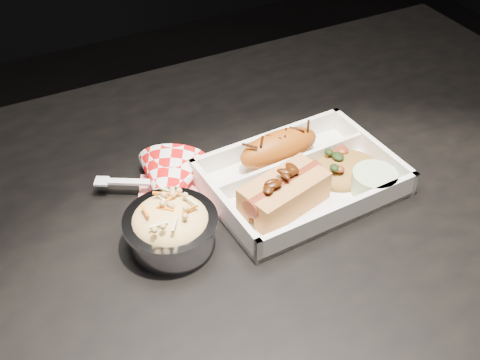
% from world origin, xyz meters
% --- Properties ---
extents(dining_table, '(1.20, 0.80, 0.75)m').
position_xyz_m(dining_table, '(0.00, 0.00, 0.66)').
color(dining_table, black).
rests_on(dining_table, ground).
extents(food_tray, '(0.26, 0.19, 0.04)m').
position_xyz_m(food_tray, '(0.05, 0.01, 0.76)').
color(food_tray, silver).
rests_on(food_tray, dining_table).
extents(fried_pastry, '(0.13, 0.06, 0.05)m').
position_xyz_m(fried_pastry, '(0.05, 0.07, 0.78)').
color(fried_pastry, '#9E4A0F').
rests_on(fried_pastry, food_tray).
extents(hotdog, '(0.13, 0.08, 0.06)m').
position_xyz_m(hotdog, '(0.01, -0.02, 0.78)').
color(hotdog, '#BE7E40').
rests_on(hotdog, food_tray).
extents(fried_rice_mound, '(0.10, 0.09, 0.03)m').
position_xyz_m(fried_rice_mound, '(0.12, 0.00, 0.77)').
color(fried_rice_mound, '#A67230').
rests_on(fried_rice_mound, food_tray).
extents(cupcake_liner, '(0.06, 0.06, 0.03)m').
position_xyz_m(cupcake_liner, '(0.13, -0.05, 0.77)').
color(cupcake_liner, '#B2CE9C').
rests_on(cupcake_liner, food_tray).
extents(foil_coleslaw_cup, '(0.11, 0.11, 0.07)m').
position_xyz_m(foil_coleslaw_cup, '(-0.14, -0.01, 0.78)').
color(foil_coleslaw_cup, silver).
rests_on(foil_coleslaw_cup, dining_table).
extents(napkin_fork, '(0.17, 0.15, 0.10)m').
position_xyz_m(napkin_fork, '(-0.11, 0.08, 0.77)').
color(napkin_fork, red).
rests_on(napkin_fork, dining_table).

